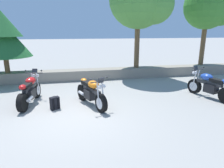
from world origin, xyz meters
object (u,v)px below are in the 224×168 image
(motorcycle_orange_centre, at_px, (91,93))
(pine_tree_mid_left, at_px, (2,34))
(motorcycle_blue_far_right, at_px, (209,86))
(leafy_tree_mid_right, at_px, (142,0))
(rider_backpack, at_px, (55,102))
(leafy_tree_far_right, at_px, (210,7))
(motorcycle_red_near_left, at_px, (30,91))

(motorcycle_orange_centre, height_order, pine_tree_mid_left, pine_tree_mid_left)
(motorcycle_blue_far_right, distance_m, leafy_tree_mid_right, 5.71)
(rider_backpack, height_order, leafy_tree_far_right, leafy_tree_far_right)
(motorcycle_red_near_left, distance_m, rider_backpack, 1.19)
(motorcycle_orange_centre, relative_size, rider_backpack, 4.21)
(motorcycle_red_near_left, distance_m, leafy_tree_mid_right, 7.32)
(motorcycle_red_near_left, bearing_deg, motorcycle_orange_centre, -16.73)
(leafy_tree_mid_right, bearing_deg, leafy_tree_far_right, 1.96)
(rider_backpack, relative_size, pine_tree_mid_left, 0.15)
(motorcycle_red_near_left, xyz_separation_m, pine_tree_mid_left, (-1.65, 3.32, 1.95))
(rider_backpack, bearing_deg, motorcycle_orange_centre, 3.77)
(motorcycle_red_near_left, height_order, leafy_tree_far_right, leafy_tree_far_right)
(motorcycle_orange_centre, height_order, motorcycle_blue_far_right, same)
(motorcycle_blue_far_right, relative_size, rider_backpack, 4.29)
(pine_tree_mid_left, relative_size, leafy_tree_mid_right, 0.58)
(pine_tree_mid_left, bearing_deg, motorcycle_red_near_left, -63.63)
(motorcycle_red_near_left, relative_size, rider_backpack, 4.38)
(motorcycle_red_near_left, xyz_separation_m, leafy_tree_far_right, (9.62, 3.48, 3.45))
(rider_backpack, bearing_deg, motorcycle_red_near_left, 140.79)
(rider_backpack, distance_m, leafy_tree_far_right, 10.37)
(motorcycle_orange_centre, height_order, leafy_tree_far_right, leafy_tree_far_right)
(rider_backpack, xyz_separation_m, pine_tree_mid_left, (-2.55, 4.06, 2.20))
(rider_backpack, bearing_deg, pine_tree_mid_left, 122.15)
(motorcycle_red_near_left, bearing_deg, rider_backpack, -39.21)
(motorcycle_red_near_left, distance_m, motorcycle_blue_far_right, 6.91)
(leafy_tree_mid_right, bearing_deg, rider_backpack, -137.60)
(motorcycle_red_near_left, relative_size, pine_tree_mid_left, 0.67)
(leafy_tree_mid_right, bearing_deg, motorcycle_orange_centre, -128.64)
(leafy_tree_far_right, bearing_deg, motorcycle_red_near_left, -160.11)
(motorcycle_orange_centre, distance_m, rider_backpack, 1.30)
(motorcycle_orange_centre, distance_m, leafy_tree_far_right, 9.19)
(motorcycle_orange_centre, relative_size, motorcycle_blue_far_right, 0.98)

